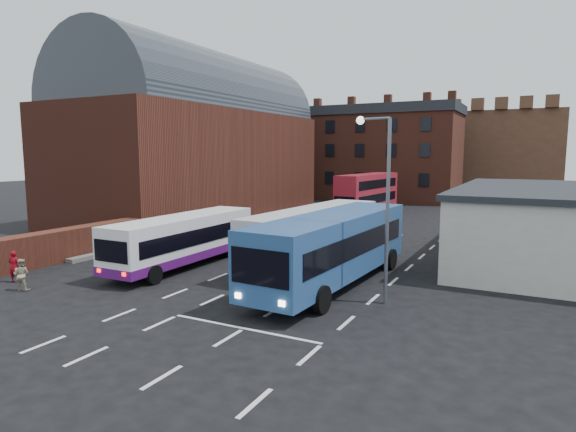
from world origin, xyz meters
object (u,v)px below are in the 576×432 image
at_px(bus_red_double, 367,193).
at_px(pedestrian_red, 14,267).
at_px(bus_white_outbound, 184,237).
at_px(bus_white_inbound, 315,232).
at_px(bus_blue, 333,244).
at_px(street_lamp, 382,191).
at_px(pedestrian_beige, 21,275).

bearing_deg(bus_red_double, pedestrian_red, 83.48).
height_order(bus_white_outbound, bus_white_inbound, bus_white_inbound).
bearing_deg(bus_blue, bus_white_inbound, -50.47).
bearing_deg(pedestrian_red, bus_blue, -179.70).
distance_m(street_lamp, pedestrian_red, 17.58).
xyz_separation_m(bus_blue, street_lamp, (2.72, -1.55, 2.65)).
xyz_separation_m(bus_white_outbound, bus_red_double, (1.94, 25.80, 0.54)).
height_order(bus_white_outbound, pedestrian_beige, bus_white_outbound).
relative_size(bus_red_double, pedestrian_red, 6.78).
relative_size(bus_white_outbound, pedestrian_red, 6.61).
distance_m(bus_red_double, pedestrian_red, 32.95).
bearing_deg(street_lamp, bus_white_outbound, 173.16).
xyz_separation_m(bus_white_outbound, bus_blue, (8.65, 0.18, 0.33)).
relative_size(bus_white_inbound, bus_red_double, 1.12).
height_order(bus_blue, pedestrian_beige, bus_blue).
height_order(bus_white_outbound, street_lamp, street_lamp).
bearing_deg(pedestrian_beige, bus_red_double, -125.73).
relative_size(bus_white_outbound, pedestrian_beige, 6.94).
relative_size(street_lamp, pedestrian_beige, 5.23).
bearing_deg(pedestrian_beige, pedestrian_red, -50.97).
bearing_deg(bus_red_double, bus_white_outbound, 91.41).
relative_size(bus_white_outbound, bus_white_inbound, 0.87).
distance_m(bus_red_double, street_lamp, 28.85).
bearing_deg(street_lamp, pedestrian_beige, -158.79).
xyz_separation_m(bus_white_inbound, street_lamp, (5.11, -4.77, 2.76)).
relative_size(bus_white_outbound, street_lamp, 1.33).
relative_size(bus_blue, pedestrian_red, 8.03).
height_order(bus_white_outbound, pedestrian_red, bus_white_outbound).
xyz_separation_m(bus_red_double, pedestrian_red, (-6.98, -32.17, -1.41)).
bearing_deg(pedestrian_red, pedestrian_beige, 130.18).
bearing_deg(bus_white_outbound, street_lamp, -7.04).
bearing_deg(pedestrian_beige, street_lamp, 174.75).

